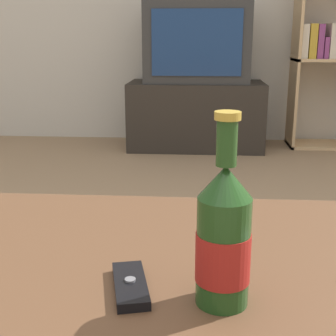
{
  "coord_description": "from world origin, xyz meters",
  "views": [
    {
      "loc": [
        0.11,
        -0.64,
        0.78
      ],
      "look_at": [
        0.05,
        0.22,
        0.54
      ],
      "focal_mm": 50.0,
      "sensor_mm": 36.0,
      "label": 1
    }
  ],
  "objects_px": {
    "tv_stand": "(196,115)",
    "cell_phone": "(130,285)",
    "television": "(197,42)",
    "beer_bottle": "(223,238)",
    "bookshelf": "(322,54)"
  },
  "relations": [
    {
      "from": "television",
      "to": "beer_bottle",
      "type": "xyz_separation_m",
      "value": [
        0.07,
        -2.79,
        -0.21
      ]
    },
    {
      "from": "bookshelf",
      "to": "beer_bottle",
      "type": "height_order",
      "value": "bookshelf"
    },
    {
      "from": "tv_stand",
      "to": "cell_phone",
      "type": "xyz_separation_m",
      "value": [
        -0.06,
        -2.77,
        0.21
      ]
    },
    {
      "from": "tv_stand",
      "to": "cell_phone",
      "type": "bearing_deg",
      "value": -91.17
    },
    {
      "from": "television",
      "to": "bookshelf",
      "type": "relative_size",
      "value": 0.57
    },
    {
      "from": "television",
      "to": "cell_phone",
      "type": "relative_size",
      "value": 5.74
    },
    {
      "from": "cell_phone",
      "to": "bookshelf",
      "type": "bearing_deg",
      "value": 58.35
    },
    {
      "from": "tv_stand",
      "to": "television",
      "type": "height_order",
      "value": "television"
    },
    {
      "from": "tv_stand",
      "to": "television",
      "type": "relative_size",
      "value": 1.33
    },
    {
      "from": "cell_phone",
      "to": "television",
      "type": "bearing_deg",
      "value": 75.22
    },
    {
      "from": "tv_stand",
      "to": "cell_phone",
      "type": "height_order",
      "value": "tv_stand"
    },
    {
      "from": "tv_stand",
      "to": "bookshelf",
      "type": "bearing_deg",
      "value": 6.5
    },
    {
      "from": "bookshelf",
      "to": "beer_bottle",
      "type": "relative_size",
      "value": 4.87
    },
    {
      "from": "tv_stand",
      "to": "beer_bottle",
      "type": "xyz_separation_m",
      "value": [
        0.07,
        -2.79,
        0.29
      ]
    },
    {
      "from": "beer_bottle",
      "to": "cell_phone",
      "type": "height_order",
      "value": "beer_bottle"
    }
  ]
}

